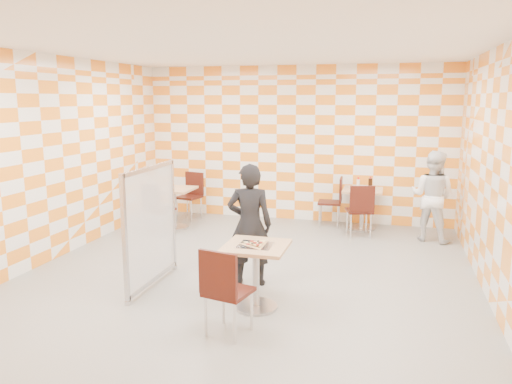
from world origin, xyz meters
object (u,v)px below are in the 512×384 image
chair_second_front (361,207)px  chair_empty_near (156,205)px  chair_main_front (224,286)px  man_white (432,196)px  partition (151,226)px  man_dark (250,225)px  main_table (256,265)px  chair_empty_far (192,192)px  empty_table (174,201)px  sport_bottle (358,183)px  soda_bottle (370,184)px  second_table (362,202)px  chair_second_side (335,198)px

chair_second_front → chair_empty_near: size_ratio=1.00×
chair_main_front → man_white: bearing=62.2°
partition → man_dark: size_ratio=0.99×
chair_second_front → main_table: bearing=-106.1°
chair_empty_far → partition: bearing=-75.4°
empty_table → partition: size_ratio=0.48×
main_table → partition: partition is taller
main_table → man_dark: size_ratio=0.48×
chair_empty_near → man_white: 4.71m
chair_main_front → empty_table: bearing=120.6°
sport_bottle → chair_empty_near: bearing=-155.8°
chair_second_front → partition: 3.86m
main_table → empty_table: same height
main_table → sport_bottle: (0.86, 4.02, 0.33)m
man_white → sport_bottle: man_white is taller
chair_second_front → man_white: 1.19m
chair_empty_near → man_dark: bearing=-39.0°
chair_empty_far → soda_bottle: size_ratio=4.02×
chair_empty_far → main_table: bearing=-58.4°
second_table → soda_bottle: bearing=8.8°
man_white → sport_bottle: size_ratio=7.64×
empty_table → chair_empty_far: chair_empty_far is taller
chair_second_side → man_dark: man_dark is taller
partition → man_dark: man_dark is taller
chair_empty_far → partition: partition is taller
man_dark → sport_bottle: size_ratio=7.86×
empty_table → soda_bottle: size_ratio=3.26×
man_dark → chair_main_front: bearing=85.9°
empty_table → man_dark: (2.13, -2.37, 0.28)m
chair_second_front → chair_main_front: bearing=-104.7°
man_dark → soda_bottle: man_dark is taller
partition → soda_bottle: partition is taller
main_table → man_white: 4.07m
man_white → chair_empty_far: bearing=17.8°
chair_empty_near → chair_main_front: bearing=-54.3°
partition → soda_bottle: (2.54, 3.60, 0.06)m
chair_empty_far → partition: size_ratio=0.60×
main_table → second_table: (0.96, 3.91, 0.00)m
chair_empty_near → empty_table: bearing=81.7°
main_table → empty_table: size_ratio=1.00×
chair_empty_near → chair_empty_far: (0.11, 1.36, 0.00)m
main_table → chair_second_side: size_ratio=0.81×
main_table → second_table: size_ratio=1.00×
chair_second_front → chair_empty_far: (-3.34, 0.55, 0.00)m
main_table → man_white: man_white is taller
sport_bottle → second_table: bearing=-50.5°
man_white → main_table: bearing=81.6°
chair_main_front → sport_bottle: sport_bottle is taller
main_table → sport_bottle: 4.13m
man_dark → chair_second_front: bearing=-125.7°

